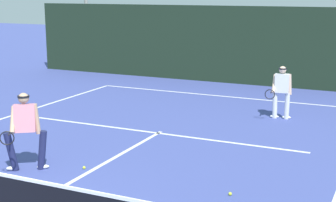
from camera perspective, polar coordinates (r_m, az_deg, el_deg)
court_line_baseline_far at (r=18.56m, az=6.21°, el=0.54°), size 9.84×0.10×0.01m
court_line_service at (r=13.75m, az=-1.12°, el=-3.60°), size 8.02×0.10×0.01m
court_line_centre at (r=11.23m, az=-8.03°, el=-7.41°), size 0.10×6.40×0.01m
player_near at (r=11.17m, az=-15.66°, el=-2.91°), size 0.84×1.05×1.68m
player_far at (r=15.47m, az=12.55°, el=1.20°), size 0.66×0.86×1.58m
tennis_ball at (r=11.20m, az=-9.34°, el=-7.35°), size 0.07×0.07×0.07m
tennis_ball_extra at (r=9.79m, az=6.95°, el=-10.24°), size 0.07×0.07×0.07m
back_fence_windscreen at (r=20.84m, az=8.72°, el=6.12°), size 19.87×0.12×3.14m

